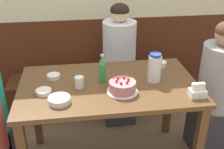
% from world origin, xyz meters
% --- Properties ---
extents(bench_seat, '(1.88, 0.38, 0.42)m').
position_xyz_m(bench_seat, '(0.00, 0.83, 0.21)').
color(bench_seat, '#472314').
rests_on(bench_seat, ground_plane).
extents(dining_table, '(1.33, 0.78, 0.78)m').
position_xyz_m(dining_table, '(0.00, 0.00, 0.67)').
color(dining_table, brown).
rests_on(dining_table, ground_plane).
extents(birthday_cake, '(0.22, 0.22, 0.10)m').
position_xyz_m(birthday_cake, '(0.08, -0.13, 0.82)').
color(birthday_cake, white).
rests_on(birthday_cake, dining_table).
extents(water_pitcher, '(0.10, 0.10, 0.22)m').
position_xyz_m(water_pitcher, '(0.35, -0.00, 0.88)').
color(water_pitcher, white).
rests_on(water_pitcher, dining_table).
extents(soju_bottle, '(0.06, 0.06, 0.22)m').
position_xyz_m(soju_bottle, '(-0.04, 0.05, 0.88)').
color(soju_bottle, '#388E4C').
rests_on(soju_bottle, dining_table).
extents(napkin_holder, '(0.11, 0.08, 0.11)m').
position_xyz_m(napkin_holder, '(0.58, -0.27, 0.81)').
color(napkin_holder, white).
rests_on(napkin_holder, dining_table).
extents(bowl_soup_white, '(0.11, 0.11, 0.03)m').
position_xyz_m(bowl_soup_white, '(-0.47, -0.08, 0.79)').
color(bowl_soup_white, white).
rests_on(bowl_soup_white, dining_table).
extents(bowl_rice_small, '(0.10, 0.10, 0.03)m').
position_xyz_m(bowl_rice_small, '(-0.41, 0.14, 0.79)').
color(bowl_rice_small, white).
rests_on(bowl_rice_small, dining_table).
extents(bowl_side_dish, '(0.10, 0.10, 0.04)m').
position_xyz_m(bowl_side_dish, '(0.47, 0.25, 0.80)').
color(bowl_side_dish, white).
rests_on(bowl_side_dish, dining_table).
extents(bowl_sauce_shallow, '(0.15, 0.15, 0.04)m').
position_xyz_m(bowl_sauce_shallow, '(-0.36, -0.22, 0.80)').
color(bowl_sauce_shallow, white).
rests_on(bowl_sauce_shallow, dining_table).
extents(glass_water_tall, '(0.07, 0.07, 0.09)m').
position_xyz_m(glass_water_tall, '(-0.22, -0.03, 0.82)').
color(glass_water_tall, silver).
rests_on(glass_water_tall, dining_table).
extents(person_teal_shirt, '(0.32, 0.34, 1.23)m').
position_xyz_m(person_teal_shirt, '(0.19, 0.65, 0.57)').
color(person_teal_shirt, '#33333D').
rests_on(person_teal_shirt, ground_plane).
extents(person_dark_striped, '(0.34, 0.33, 1.20)m').
position_xyz_m(person_dark_striped, '(0.93, 0.07, 0.57)').
color(person_dark_striped, '#33333D').
rests_on(person_dark_striped, ground_plane).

